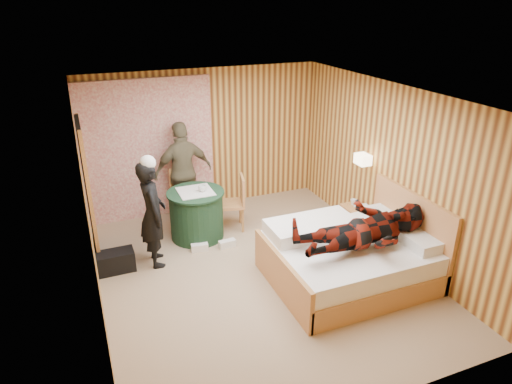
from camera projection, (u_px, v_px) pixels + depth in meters
name	position (u px, v px, depth m)	size (l,w,h in m)	color
floor	(258.00, 273.00, 6.45)	(4.20, 5.00, 0.01)	tan
ceiling	(258.00, 96.00, 5.46)	(4.20, 5.00, 0.01)	white
wall_back	(205.00, 140.00, 8.08)	(4.20, 0.02, 2.50)	#EABD5A
wall_left	(89.00, 219.00, 5.23)	(0.02, 5.00, 2.50)	#EABD5A
wall_right	(391.00, 170.00, 6.68)	(0.02, 5.00, 2.50)	#EABD5A
curtain	(149.00, 150.00, 7.70)	(2.20, 0.08, 2.40)	white
doorway	(88.00, 192.00, 6.52)	(0.06, 0.90, 2.05)	black
wall_lamp	(363.00, 159.00, 6.98)	(0.26, 0.24, 0.16)	gold
bed	(350.00, 257.00, 6.21)	(2.09, 1.65, 1.13)	#E1905C
nightstand	(356.00, 221.00, 7.34)	(0.38, 0.52, 0.50)	#E1905C
round_table	(197.00, 214.00, 7.26)	(0.90, 0.90, 0.80)	#1F4425
chair_far	(184.00, 190.00, 7.81)	(0.50, 0.50, 0.93)	#E1905C
chair_near	(236.00, 199.00, 7.49)	(0.50, 0.50, 0.92)	#E1905C
duffel_bag	(115.00, 261.00, 6.44)	(0.53, 0.28, 0.30)	black
sneaker_left	(200.00, 247.00, 6.98)	(0.26, 0.10, 0.11)	white
sneaker_right	(227.00, 244.00, 7.09)	(0.26, 0.11, 0.12)	white
woman_standing	(153.00, 214.00, 6.40)	(0.57, 0.38, 1.57)	black
man_at_table	(183.00, 172.00, 7.73)	(1.01, 0.42, 1.72)	#6D6449
man_on_bed	(367.00, 220.00, 5.76)	(1.77, 0.67, 0.86)	#5E1309
book_lower	(360.00, 209.00, 7.20)	(0.17, 0.22, 0.02)	white
book_upper	(360.00, 207.00, 7.19)	(0.16, 0.22, 0.02)	white
cup_nightstand	(353.00, 202.00, 7.34)	(0.10, 0.10, 0.09)	white
cup_table	(202.00, 188.00, 7.08)	(0.12, 0.12, 0.10)	white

